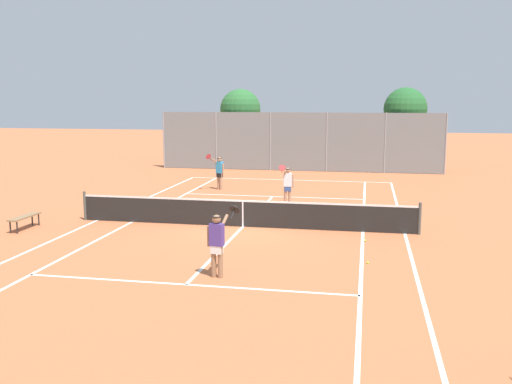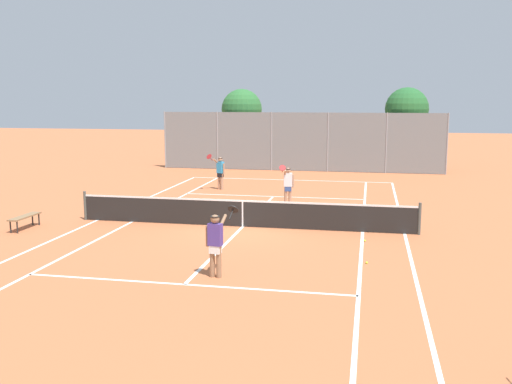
% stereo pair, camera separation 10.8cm
% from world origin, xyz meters
% --- Properties ---
extents(ground_plane, '(120.00, 120.00, 0.00)m').
position_xyz_m(ground_plane, '(0.00, 0.00, 0.00)').
color(ground_plane, '#BC663D').
extents(court_line_markings, '(11.10, 23.90, 0.01)m').
position_xyz_m(court_line_markings, '(0.00, 0.00, 0.00)').
color(court_line_markings, white).
rests_on(court_line_markings, ground).
extents(tennis_net, '(12.00, 0.10, 1.07)m').
position_xyz_m(tennis_net, '(0.00, 0.00, 0.51)').
color(tennis_net, '#474C47').
rests_on(tennis_net, ground).
extents(player_near_side, '(0.76, 0.72, 1.77)m').
position_xyz_m(player_near_side, '(0.59, -5.69, 0.93)').
color(player_near_side, '#936B4C').
rests_on(player_near_side, ground).
extents(player_far_left, '(0.87, 0.66, 1.77)m').
position_xyz_m(player_far_left, '(-2.90, 7.90, 0.93)').
color(player_far_left, tan).
rests_on(player_far_left, ground).
extents(player_far_right, '(0.56, 0.82, 1.77)m').
position_xyz_m(player_far_right, '(0.98, 4.26, 0.93)').
color(player_far_right, tan).
rests_on(player_far_right, ground).
extents(loose_tennis_ball_0, '(0.07, 0.07, 0.07)m').
position_xyz_m(loose_tennis_ball_0, '(-3.80, 2.11, 0.03)').
color(loose_tennis_ball_0, '#D1DB33').
rests_on(loose_tennis_ball_0, ground).
extents(loose_tennis_ball_1, '(0.07, 0.07, 0.07)m').
position_xyz_m(loose_tennis_ball_1, '(4.21, -1.30, 0.03)').
color(loose_tennis_ball_1, '#D1DB33').
rests_on(loose_tennis_ball_1, ground).
extents(loose_tennis_ball_2, '(0.07, 0.07, 0.07)m').
position_xyz_m(loose_tennis_ball_2, '(4.29, -3.76, 0.03)').
color(loose_tennis_ball_2, '#D1DB33').
rests_on(loose_tennis_ball_2, ground).
extents(courtside_bench, '(0.36, 1.50, 0.47)m').
position_xyz_m(courtside_bench, '(-7.26, -1.79, 0.41)').
color(courtside_bench, olive).
rests_on(courtside_bench, ground).
extents(back_fence, '(17.52, 0.08, 3.62)m').
position_xyz_m(back_fence, '(-0.00, 16.00, 1.81)').
color(back_fence, gray).
rests_on(back_fence, ground).
extents(tree_behind_left, '(2.73, 2.73, 5.09)m').
position_xyz_m(tree_behind_left, '(-4.29, 18.87, 3.62)').
color(tree_behind_left, brown).
rests_on(tree_behind_left, ground).
extents(tree_behind_right, '(2.65, 2.65, 5.13)m').
position_xyz_m(tree_behind_right, '(6.34, 17.58, 3.72)').
color(tree_behind_right, brown).
rests_on(tree_behind_right, ground).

